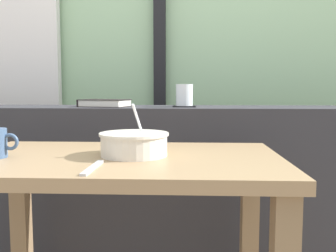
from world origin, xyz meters
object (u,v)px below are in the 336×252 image
object	(u,v)px
breakfast_table	(122,198)
soup_bowl	(134,144)
juice_glass	(184,96)
closed_book	(105,103)
fork_utensil	(93,167)
coaster_square	(184,106)

from	to	relation	value
breakfast_table	soup_bowl	distance (m)	0.17
juice_glass	closed_book	distance (m)	0.36
breakfast_table	fork_utensil	bearing A→B (deg)	-102.54
closed_book	coaster_square	bearing A→B (deg)	-0.17
closed_book	fork_utensil	world-z (taller)	closed_book
breakfast_table	closed_book	world-z (taller)	closed_book
coaster_square	fork_utensil	bearing A→B (deg)	-106.62
coaster_square	juice_glass	bearing A→B (deg)	0.00
soup_bowl	breakfast_table	bearing A→B (deg)	-173.00
coaster_square	closed_book	bearing A→B (deg)	179.83
juice_glass	fork_utensil	bearing A→B (deg)	-106.62
coaster_square	soup_bowl	size ratio (longest dim) A/B	0.48
coaster_square	juice_glass	distance (m)	0.04
breakfast_table	fork_utensil	world-z (taller)	fork_utensil
breakfast_table	closed_book	xyz separation A→B (m)	(-0.17, 0.57, 0.27)
breakfast_table	coaster_square	xyz separation A→B (m)	(0.18, 0.57, 0.25)
soup_bowl	fork_utensil	distance (m)	0.21
breakfast_table	soup_bowl	xyz separation A→B (m)	(0.04, 0.00, 0.17)
juice_glass	fork_utensil	size ratio (longest dim) A/B	0.56
coaster_square	fork_utensil	distance (m)	0.80
breakfast_table	coaster_square	distance (m)	0.65
breakfast_table	soup_bowl	world-z (taller)	soup_bowl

